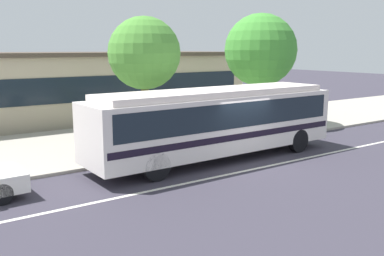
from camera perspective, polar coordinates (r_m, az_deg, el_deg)
ground_plane at (r=16.98m, az=6.84°, el=-4.70°), size 120.00×120.00×0.00m
sidewalk_slab at (r=22.15m, az=-4.38°, el=-0.91°), size 60.00×8.00×0.12m
lane_stripe_center at (r=16.41m, az=8.70°, el=-5.27°), size 56.00×0.16×0.01m
transit_bus at (r=17.24m, az=3.25°, el=1.21°), size 10.87×2.71×2.84m
pedestrian_waiting_near_sign at (r=18.33m, az=-12.05°, el=-0.08°), size 0.47×0.47×1.74m
pedestrian_walking_along_curb at (r=18.84m, az=-0.37°, el=0.49°), size 0.39×0.39×1.76m
bus_stop_sign at (r=21.24m, az=8.13°, el=2.73°), size 0.08×0.44×2.30m
street_tree_near_stop at (r=19.61m, az=-6.33°, el=9.73°), size 3.25×3.25×5.72m
street_tree_mid_block at (r=25.17m, az=9.05°, el=10.12°), size 4.11×4.11×6.27m
station_building at (r=28.33m, az=-14.09°, el=5.47°), size 21.57×6.67×4.19m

